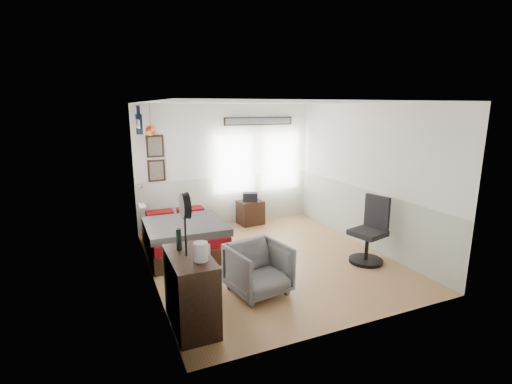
% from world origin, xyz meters
% --- Properties ---
extents(ground_plane, '(4.00, 4.50, 0.01)m').
position_xyz_m(ground_plane, '(0.00, 0.00, -0.01)').
color(ground_plane, '#B17D4F').
extents(room_shell, '(4.02, 4.52, 2.71)m').
position_xyz_m(room_shell, '(-0.08, 0.19, 1.61)').
color(room_shell, white).
rests_on(room_shell, ground_plane).
extents(wall_decor, '(3.55, 1.32, 1.44)m').
position_xyz_m(wall_decor, '(-1.10, 1.96, 2.10)').
color(wall_decor, '#332214').
rests_on(wall_decor, room_shell).
extents(bed, '(1.40, 1.90, 0.60)m').
position_xyz_m(bed, '(-1.30, 1.02, 0.29)').
color(bed, black).
rests_on(bed, ground_plane).
extents(dresser, '(0.48, 1.00, 0.90)m').
position_xyz_m(dresser, '(-1.74, -1.40, 0.45)').
color(dresser, black).
rests_on(dresser, ground_plane).
extents(armchair, '(0.90, 0.92, 0.72)m').
position_xyz_m(armchair, '(-0.66, -0.99, 0.36)').
color(armchair, slate).
rests_on(armchair, ground_plane).
extents(nightstand, '(0.58, 0.49, 0.54)m').
position_xyz_m(nightstand, '(0.47, 2.05, 0.27)').
color(nightstand, black).
rests_on(nightstand, ground_plane).
extents(task_chair, '(0.62, 0.62, 1.16)m').
position_xyz_m(task_chair, '(1.54, -0.74, 0.47)').
color(task_chair, black).
rests_on(task_chair, ground_plane).
extents(kettle, '(0.19, 0.17, 0.22)m').
position_xyz_m(kettle, '(-1.65, -1.59, 1.01)').
color(kettle, silver).
rests_on(kettle, dresser).
extents(bottle, '(0.07, 0.07, 0.27)m').
position_xyz_m(bottle, '(-1.81, -1.16, 1.03)').
color(bottle, black).
rests_on(bottle, dresser).
extents(stand_fan, '(0.08, 0.32, 0.77)m').
position_xyz_m(stand_fan, '(-1.76, -1.39, 1.50)').
color(stand_fan, black).
rests_on(stand_fan, dresser).
extents(black_bag, '(0.38, 0.32, 0.19)m').
position_xyz_m(black_bag, '(0.47, 2.05, 0.64)').
color(black_bag, black).
rests_on(black_bag, nightstand).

